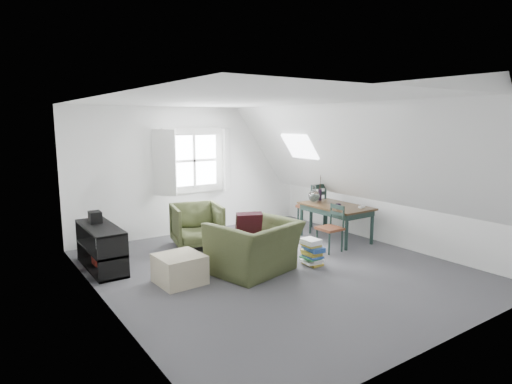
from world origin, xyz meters
TOP-DOWN VIEW (x-y plane):
  - floor at (0.00, 0.00)m, footprint 5.50×5.50m
  - ceiling at (0.00, 0.00)m, footprint 5.50×5.50m
  - wall_back at (0.00, 2.75)m, footprint 5.00×0.00m
  - wall_front at (0.00, -2.75)m, footprint 5.00×0.00m
  - wall_left at (-2.50, 0.00)m, footprint 0.00×5.50m
  - wall_right at (2.50, 0.00)m, footprint 0.00×5.50m
  - slope_left at (-1.55, 0.00)m, footprint 3.19×5.50m
  - slope_right at (1.55, 0.00)m, footprint 3.19×5.50m
  - dormer_window at (0.00, 2.68)m, footprint 1.71×0.35m
  - skylight at (1.55, 1.30)m, footprint 0.35×0.75m
  - armchair_near at (-0.36, 0.04)m, footprint 1.39×1.29m
  - armchair_far at (-0.45, 1.74)m, footprint 0.99×1.01m
  - throw_pillow at (-0.36, 0.19)m, footprint 0.44×0.35m
  - ottoman at (-1.46, 0.28)m, footprint 0.63×0.63m
  - dining_table at (1.90, 0.64)m, footprint 0.80×1.33m
  - demijohn at (1.75, 1.09)m, footprint 0.23×0.23m
  - vase_twigs at (2.00, 1.19)m, footprint 0.07×0.08m
  - cup at (1.65, 0.34)m, footprint 0.13×0.13m
  - paper_box at (2.10, 0.19)m, footprint 0.11×0.07m
  - dining_chair_far at (2.00, 1.40)m, footprint 0.46×0.46m
  - dining_chair_near at (1.33, 0.17)m, footprint 0.37×0.37m
  - media_shelf at (-2.19, 1.45)m, footprint 0.43×1.30m
  - electronics_box at (-2.19, 1.75)m, footprint 0.18×0.24m
  - magazine_stack at (0.56, -0.20)m, footprint 0.31×0.37m

SIDE VIEW (x-z plane):
  - floor at x=0.00m, z-range 0.00..0.00m
  - armchair_near at x=-0.36m, z-range -0.38..0.38m
  - armchair_far at x=-0.45m, z-range -0.39..0.39m
  - ottoman at x=-1.46m, z-range 0.00..0.40m
  - magazine_stack at x=0.56m, z-range 0.00..0.41m
  - media_shelf at x=-2.19m, z-range -0.03..0.64m
  - dining_chair_near at x=1.33m, z-range 0.02..0.82m
  - dining_chair_far at x=2.00m, z-range 0.02..1.01m
  - dining_table at x=1.90m, z-range 0.25..0.91m
  - cup at x=1.65m, z-range 0.62..0.72m
  - paper_box at x=2.10m, z-range 0.67..0.70m
  - throw_pillow at x=-0.36m, z-range 0.49..0.90m
  - electronics_box at x=-2.19m, z-range 0.65..0.84m
  - vase_twigs at x=2.00m, z-range 0.51..1.07m
  - demijohn at x=1.75m, z-range 0.64..0.96m
  - wall_back at x=0.00m, z-range -1.25..3.75m
  - wall_front at x=0.00m, z-range -1.25..3.75m
  - wall_left at x=-2.50m, z-range -1.50..4.00m
  - wall_right at x=2.50m, z-range -1.50..4.00m
  - dormer_window at x=0.00m, z-range 0.80..2.10m
  - skylight at x=1.55m, z-range 1.51..1.98m
  - slope_left at x=-1.55m, z-range -0.47..4.02m
  - slope_right at x=1.55m, z-range -0.47..4.02m
  - ceiling at x=0.00m, z-range 2.50..2.50m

